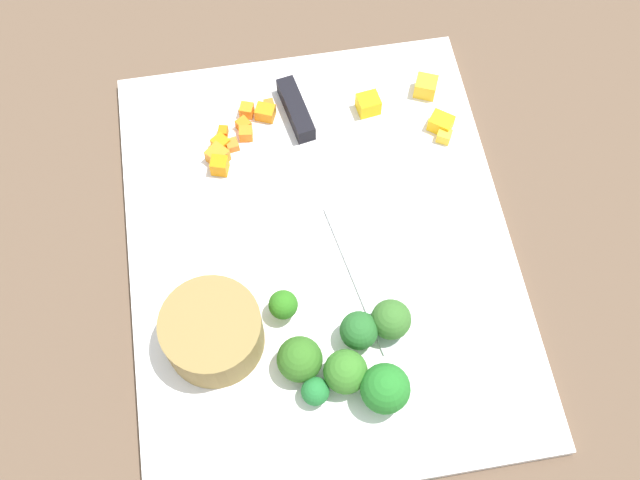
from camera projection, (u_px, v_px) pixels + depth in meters
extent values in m
plane|color=brown|center=(320.00, 250.00, 0.74)|extent=(4.00, 4.00, 0.00)
cube|color=white|center=(320.00, 247.00, 0.73)|extent=(0.46, 0.37, 0.01)
cylinder|color=olive|center=(213.00, 332.00, 0.66)|extent=(0.09, 0.09, 0.05)
cube|color=silver|center=(365.00, 275.00, 0.71)|extent=(0.16, 0.05, 0.00)
cube|color=black|center=(297.00, 109.00, 0.78)|extent=(0.08, 0.03, 0.02)
cube|color=orange|center=(265.00, 112.00, 0.79)|extent=(0.02, 0.02, 0.01)
cube|color=orange|center=(221.00, 143.00, 0.77)|extent=(0.02, 0.02, 0.01)
cube|color=orange|center=(247.00, 110.00, 0.79)|extent=(0.02, 0.02, 0.01)
cube|color=orange|center=(244.00, 125.00, 0.78)|extent=(0.02, 0.02, 0.01)
cube|color=orange|center=(269.00, 104.00, 0.79)|extent=(0.01, 0.01, 0.01)
cube|color=orange|center=(218.00, 156.00, 0.76)|extent=(0.03, 0.03, 0.02)
cube|color=orange|center=(220.00, 166.00, 0.76)|extent=(0.02, 0.02, 0.02)
cube|color=orange|center=(232.00, 145.00, 0.77)|extent=(0.01, 0.01, 0.01)
cube|color=orange|center=(246.00, 134.00, 0.77)|extent=(0.01, 0.01, 0.01)
cube|color=orange|center=(223.00, 132.00, 0.78)|extent=(0.01, 0.01, 0.01)
cube|color=yellow|center=(441.00, 123.00, 0.78)|extent=(0.03, 0.03, 0.02)
cube|color=yellow|center=(426.00, 87.00, 0.80)|extent=(0.03, 0.03, 0.02)
cube|color=yellow|center=(368.00, 104.00, 0.79)|extent=(0.02, 0.03, 0.02)
cube|color=yellow|center=(444.00, 136.00, 0.77)|extent=(0.02, 0.02, 0.01)
cylinder|color=#89C162|center=(358.00, 336.00, 0.68)|extent=(0.01, 0.01, 0.01)
sphere|color=#266328|center=(359.00, 331.00, 0.67)|extent=(0.03, 0.03, 0.03)
cylinder|color=#7FAD5E|center=(300.00, 365.00, 0.67)|extent=(0.01, 0.01, 0.01)
sphere|color=#336C20|center=(300.00, 359.00, 0.66)|extent=(0.04, 0.04, 0.04)
cylinder|color=#84BE5C|center=(348.00, 376.00, 0.66)|extent=(0.01, 0.01, 0.01)
sphere|color=#387826|center=(348.00, 371.00, 0.65)|extent=(0.04, 0.04, 0.04)
cylinder|color=#95AB55|center=(315.00, 394.00, 0.66)|extent=(0.01, 0.01, 0.01)
sphere|color=#227332|center=(315.00, 391.00, 0.65)|extent=(0.03, 0.03, 0.03)
cylinder|color=#92B45F|center=(284.00, 310.00, 0.69)|extent=(0.01, 0.01, 0.01)
sphere|color=#2E741C|center=(283.00, 305.00, 0.68)|extent=(0.03, 0.03, 0.03)
cylinder|color=#80C268|center=(389.00, 326.00, 0.68)|extent=(0.01, 0.01, 0.01)
sphere|color=#386D2A|center=(391.00, 319.00, 0.67)|extent=(0.04, 0.04, 0.04)
cylinder|color=#80BC6C|center=(383.00, 394.00, 0.66)|extent=(0.02, 0.02, 0.01)
sphere|color=#257727|center=(385.00, 389.00, 0.64)|extent=(0.04, 0.04, 0.04)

